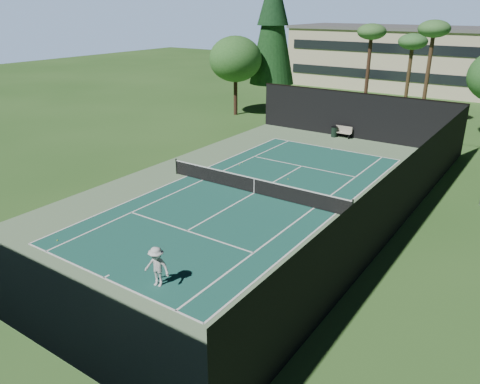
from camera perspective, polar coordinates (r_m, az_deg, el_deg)
The scene contains 19 objects.
ground at distance 29.16m, azimuth 1.72°, elevation -0.16°, with size 160.00×160.00×0.00m, color #2E5A22.
apron_slab at distance 29.16m, azimuth 1.72°, elevation -0.15°, with size 18.00×32.00×0.01m, color #678960.
court_surface at distance 29.16m, azimuth 1.72°, elevation -0.14°, with size 10.97×23.77×0.01m, color #1B564A.
court_lines at distance 29.16m, azimuth 1.72°, elevation -0.12°, with size 11.07×23.87×0.01m.
tennis_net at distance 28.96m, azimuth 1.73°, elevation 0.86°, with size 12.90×0.10×1.10m.
fence at distance 28.53m, azimuth 1.83°, elevation 3.62°, with size 18.04×32.05×4.03m.
player at distance 19.77m, azimuth -10.10°, elevation -8.97°, with size 1.15×0.66×1.78m, color silver.
tennis_ball_a at distance 25.05m, azimuth -21.37°, elevation -5.52°, with size 0.07×0.07×0.07m, color #D5F337.
tennis_ball_b at distance 34.28m, azimuth -0.05°, elevation 3.31°, with size 0.07×0.07×0.07m, color #C5D931.
tennis_ball_c at distance 31.61m, azimuth 5.87°, elevation 1.57°, with size 0.07×0.07×0.07m, color yellow.
tennis_ball_d at distance 34.85m, azimuth 0.31°, elevation 3.61°, with size 0.06×0.06×0.06m, color #C7ED35.
park_bench at distance 42.61m, azimuth 12.50°, elevation 7.20°, with size 1.50×0.45×1.02m.
trash_bin at distance 42.70m, azimuth 11.42°, elevation 7.22°, with size 0.56×0.56×0.95m.
pine_tree at distance 52.10m, azimuth 4.04°, elevation 20.24°, with size 4.80×4.80×15.00m.
palm_a at distance 49.71m, azimuth 15.72°, elevation 17.89°, with size 2.80×2.80×9.32m.
palm_b at distance 50.63m, azimuth 20.29°, elevation 16.50°, with size 2.80×2.80×8.42m.
palm_c at distance 47.05m, azimuth 22.52°, elevation 17.43°, with size 2.80×2.80×9.77m.
decid_tree_c at distance 50.07m, azimuth -0.56°, elevation 15.89°, with size 5.44×5.44×8.09m.
campus_building at distance 70.61m, azimuth 23.20°, elevation 14.66°, with size 40.50×12.50×8.30m.
Camera 1 is at (14.59, -22.79, 10.88)m, focal length 35.00 mm.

